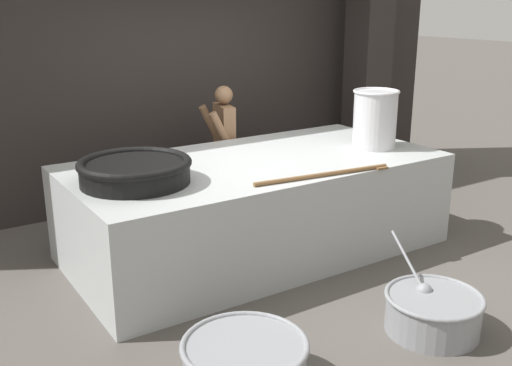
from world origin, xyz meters
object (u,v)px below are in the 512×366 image
Objects in this scene: giant_wok_near at (135,170)px; prep_bowl_vegetables at (433,311)px; prep_bowl_meat at (245,363)px; cook at (224,145)px; stock_pot at (375,118)px.

prep_bowl_vegetables is at bearing -51.76° from giant_wok_near.
cook is at bearing 62.04° from prep_bowl_meat.
stock_pot is (2.63, -0.16, 0.20)m from giant_wok_near.
giant_wok_near is at bearing 51.72° from cook.
giant_wok_near is 1.60× the size of stock_pot.
giant_wok_near is at bearing 128.24° from prep_bowl_vegetables.
giant_wok_near reaches higher than prep_bowl_vegetables.
prep_bowl_meat is (-2.66, -1.65, -1.08)m from stock_pot.
giant_wok_near is 2.01m from prep_bowl_meat.
giant_wok_near is 1.15× the size of prep_bowl_meat.
cook is at bearing 89.15° from prep_bowl_vegetables.
prep_bowl_vegetables is at bearing 102.39° from cook.
prep_bowl_vegetables is 1.61m from prep_bowl_meat.
giant_wok_near reaches higher than prep_bowl_meat.
prep_bowl_meat is (-0.02, -1.81, -0.88)m from giant_wok_near.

